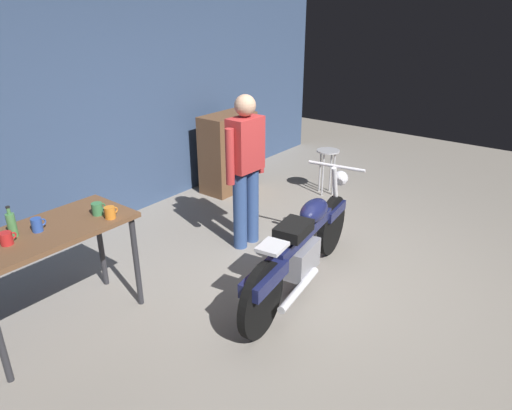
{
  "coord_description": "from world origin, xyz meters",
  "views": [
    {
      "loc": [
        -3.34,
        -1.86,
        2.47
      ],
      "look_at": [
        -0.05,
        0.7,
        0.65
      ],
      "focal_mm": 32.02,
      "sensor_mm": 36.0,
      "label": 1
    }
  ],
  "objects": [
    {
      "name": "ground_plane",
      "position": [
        0.0,
        0.0,
        0.0
      ],
      "size": [
        12.0,
        12.0,
        0.0
      ],
      "primitive_type": "plane",
      "color": "gray"
    },
    {
      "name": "mug_green_speckled",
      "position": [
        -1.45,
        1.25,
        0.95
      ],
      "size": [
        0.12,
        0.09,
        0.1
      ],
      "color": "#3D7F4C",
      "rests_on": "workbench"
    },
    {
      "name": "mug_blue_enamel",
      "position": [
        -1.91,
        1.35,
        0.95
      ],
      "size": [
        0.11,
        0.08,
        0.11
      ],
      "color": "#2D51AD",
      "rests_on": "workbench"
    },
    {
      "name": "mug_orange_travel",
      "position": [
        -1.42,
        1.11,
        0.95
      ],
      "size": [
        0.12,
        0.09,
        0.1
      ],
      "color": "orange",
      "rests_on": "workbench"
    },
    {
      "name": "mug_red_diner",
      "position": [
        -2.15,
        1.33,
        0.95
      ],
      "size": [
        0.12,
        0.09,
        0.09
      ],
      "color": "red",
      "rests_on": "workbench"
    },
    {
      "name": "wooden_dresser",
      "position": [
        1.37,
        2.3,
        0.55
      ],
      "size": [
        0.8,
        0.47,
        1.1
      ],
      "color": "brown",
      "rests_on": "ground_plane"
    },
    {
      "name": "bottle",
      "position": [
        -2.06,
        1.42,
        1.0
      ],
      "size": [
        0.06,
        0.06,
        0.24
      ],
      "color": "#4C8C4C",
      "rests_on": "workbench"
    },
    {
      "name": "motorcycle",
      "position": [
        -0.13,
        0.08,
        0.45
      ],
      "size": [
        2.18,
        0.69,
        1.0
      ],
      "rotation": [
        0.0,
        0.0,
        0.15
      ],
      "color": "black",
      "rests_on": "ground_plane"
    },
    {
      "name": "shop_stool",
      "position": [
        2.09,
        1.09,
        0.5
      ],
      "size": [
        0.32,
        0.32,
        0.64
      ],
      "color": "#B2B2B7",
      "rests_on": "ground_plane"
    },
    {
      "name": "workbench",
      "position": [
        -1.85,
        1.33,
        0.79
      ],
      "size": [
        1.3,
        0.64,
        0.9
      ],
      "color": "brown",
      "rests_on": "ground_plane"
    },
    {
      "name": "back_wall",
      "position": [
        0.0,
        2.8,
        1.55
      ],
      "size": [
        8.0,
        0.12,
        3.1
      ],
      "primitive_type": "cube",
      "color": "#384C70",
      "rests_on": "ground_plane"
    },
    {
      "name": "person_standing",
      "position": [
        0.21,
        1.04,
        0.93
      ],
      "size": [
        0.57,
        0.23,
        1.67
      ],
      "rotation": [
        0.0,
        0.0,
        3.11
      ],
      "color": "#344F88",
      "rests_on": "ground_plane"
    }
  ]
}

